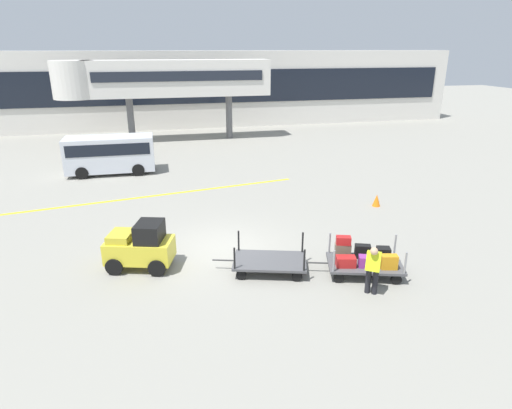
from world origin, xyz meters
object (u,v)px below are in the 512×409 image
(baggage_cart_lead, at_px, (269,261))
(baggage_handler, at_px, (373,268))
(shuttle_van, at_px, (110,152))
(baggage_tug, at_px, (141,246))
(baggage_cart_middle, at_px, (363,259))
(safety_cone_near, at_px, (377,200))

(baggage_cart_lead, bearing_deg, baggage_handler, -38.95)
(shuttle_van, bearing_deg, baggage_tug, -81.60)
(baggage_cart_lead, xyz_separation_m, baggage_handler, (2.51, -2.03, 0.52))
(baggage_tug, height_order, baggage_cart_middle, baggage_tug)
(baggage_handler, bearing_deg, baggage_tug, 153.58)
(baggage_tug, relative_size, baggage_cart_lead, 0.76)
(baggage_cart_middle, bearing_deg, baggage_handler, -105.18)
(baggage_cart_lead, distance_m, shuttle_van, 14.51)
(baggage_tug, relative_size, shuttle_van, 0.48)
(baggage_cart_middle, relative_size, safety_cone_near, 5.60)
(baggage_cart_lead, xyz_separation_m, baggage_cart_middle, (2.83, -0.83, 0.16))
(baggage_tug, distance_m, baggage_handler, 7.25)
(baggage_cart_middle, relative_size, baggage_handler, 1.97)
(baggage_cart_lead, bearing_deg, shuttle_van, 113.46)
(shuttle_van, bearing_deg, baggage_cart_lead, -66.54)
(baggage_tug, xyz_separation_m, safety_cone_near, (10.28, 3.60, -0.48))
(baggage_handler, relative_size, safety_cone_near, 2.84)
(baggage_cart_middle, bearing_deg, safety_cone_near, 58.37)
(baggage_tug, distance_m, baggage_cart_middle, 7.12)
(baggage_cart_lead, bearing_deg, baggage_tug, 163.27)
(baggage_cart_lead, distance_m, baggage_cart_middle, 2.96)
(baggage_tug, bearing_deg, baggage_handler, -26.42)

